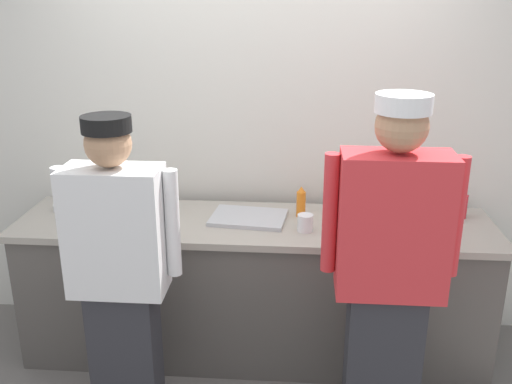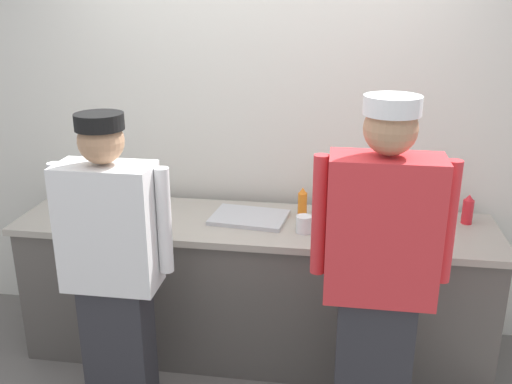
{
  "view_description": "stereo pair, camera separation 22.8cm",
  "coord_description": "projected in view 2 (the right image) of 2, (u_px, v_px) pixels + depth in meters",
  "views": [
    {
      "loc": [
        0.26,
        -2.76,
        2.16
      ],
      "look_at": [
        0.01,
        0.34,
        1.08
      ],
      "focal_mm": 40.15,
      "sensor_mm": 36.0,
      "label": 1
    },
    {
      "loc": [
        0.48,
        -2.73,
        2.16
      ],
      "look_at": [
        0.01,
        0.34,
        1.08
      ],
      "focal_mm": 40.15,
      "sensor_mm": 36.0,
      "label": 2
    }
  ],
  "objects": [
    {
      "name": "ramekin_green_sauce",
      "position": [
        376.0,
        236.0,
        3.12
      ],
      "size": [
        0.11,
        0.11,
        0.04
      ],
      "color": "white",
      "rests_on": "prep_counter"
    },
    {
      "name": "chef_near_left",
      "position": [
        113.0,
        268.0,
        2.82
      ],
      "size": [
        0.6,
        0.24,
        1.65
      ],
      "color": "#2D2D33",
      "rests_on": "ground"
    },
    {
      "name": "squeeze_bottle_primary",
      "position": [
        302.0,
        203.0,
        3.41
      ],
      "size": [
        0.06,
        0.06,
        0.19
      ],
      "color": "orange",
      "rests_on": "prep_counter"
    },
    {
      "name": "sheet_tray",
      "position": [
        249.0,
        217.0,
        3.41
      ],
      "size": [
        0.47,
        0.36,
        0.02
      ],
      "primitive_type": "cube",
      "rotation": [
        0.0,
        0.0,
        -0.11
      ],
      "color": "#B7BABF",
      "rests_on": "prep_counter"
    },
    {
      "name": "chefs_knife",
      "position": [
        419.0,
        237.0,
        3.15
      ],
      "size": [
        0.28,
        0.03,
        0.02
      ],
      "color": "#B7BABF",
      "rests_on": "prep_counter"
    },
    {
      "name": "squeeze_bottle_secondary",
      "position": [
        468.0,
        210.0,
        3.32
      ],
      "size": [
        0.06,
        0.06,
        0.18
      ],
      "color": "red",
      "rests_on": "prep_counter"
    },
    {
      "name": "wall_back",
      "position": [
        266.0,
        105.0,
        3.61
      ],
      "size": [
        4.42,
        0.1,
        2.99
      ],
      "color": "silver",
      "rests_on": "ground"
    },
    {
      "name": "mixing_bowl_steel",
      "position": [
        117.0,
        209.0,
        3.38
      ],
      "size": [
        0.32,
        0.32,
        0.14
      ],
      "primitive_type": "cylinder",
      "color": "#B7BABF",
      "rests_on": "prep_counter"
    },
    {
      "name": "ramekin_orange_sauce",
      "position": [
        154.0,
        207.0,
        3.55
      ],
      "size": [
        0.09,
        0.09,
        0.04
      ],
      "color": "white",
      "rests_on": "prep_counter"
    },
    {
      "name": "deli_cup",
      "position": [
        304.0,
        224.0,
        3.21
      ],
      "size": [
        0.09,
        0.09,
        0.1
      ],
      "primitive_type": "cylinder",
      "color": "white",
      "rests_on": "prep_counter"
    },
    {
      "name": "prep_counter",
      "position": [
        254.0,
        288.0,
        3.52
      ],
      "size": [
        2.82,
        0.67,
        0.88
      ],
      "color": "#56514C",
      "rests_on": "ground"
    },
    {
      "name": "chef_center",
      "position": [
        379.0,
        276.0,
        2.59
      ],
      "size": [
        0.63,
        0.24,
        1.77
      ],
      "color": "#2D2D33",
      "rests_on": "ground"
    },
    {
      "name": "ramekin_red_sauce",
      "position": [
        68.0,
        202.0,
        3.62
      ],
      "size": [
        0.09,
        0.09,
        0.04
      ],
      "color": "white",
      "rests_on": "prep_counter"
    },
    {
      "name": "plate_stack_front",
      "position": [
        396.0,
        215.0,
        3.36
      ],
      "size": [
        0.23,
        0.23,
        0.08
      ],
      "color": "white",
      "rests_on": "prep_counter"
    },
    {
      "name": "ramekin_yellow_sauce",
      "position": [
        73.0,
        212.0,
        3.45
      ],
      "size": [
        0.1,
        0.1,
        0.04
      ],
      "color": "white",
      "rests_on": "prep_counter"
    },
    {
      "name": "plate_stack_rear",
      "position": [
        351.0,
        215.0,
        3.35
      ],
      "size": [
        0.21,
        0.21,
        0.1
      ],
      "color": "white",
      "rests_on": "prep_counter"
    }
  ]
}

